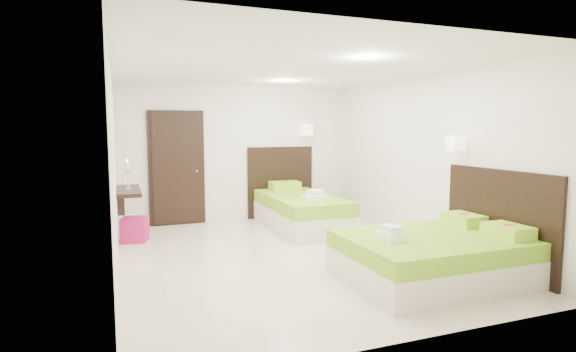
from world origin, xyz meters
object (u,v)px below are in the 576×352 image
object	(u,v)px
nightstand	(323,207)
ottoman	(135,229)
bed_double	(437,254)
bed_single	(299,209)

from	to	relation	value
nightstand	ottoman	xyz separation A→B (m)	(-3.69, -0.83, -0.00)
bed_double	bed_single	bearing A→B (deg)	98.07
bed_single	ottoman	size ratio (longest dim) A/B	5.97
bed_single	nightstand	bearing A→B (deg)	42.77
bed_single	bed_double	bearing A→B (deg)	-81.93
bed_single	nightstand	world-z (taller)	bed_single
bed_single	bed_double	world-z (taller)	bed_single
bed_double	ottoman	bearing A→B (deg)	136.15
bed_single	bed_double	xyz separation A→B (m)	(0.46, -3.23, -0.03)
ottoman	bed_single	bearing A→B (deg)	1.08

